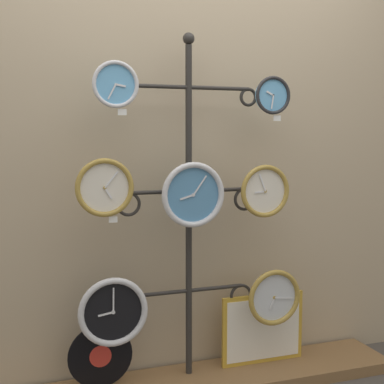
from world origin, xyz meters
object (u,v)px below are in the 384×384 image
(clock_top_left, at_px, (115,84))
(picture_frame, at_px, (263,328))
(clock_middle_right, at_px, (265,191))
(clock_bottom_right, at_px, (274,297))
(vinyl_record, at_px, (100,356))
(clock_top_right, at_px, (273,95))
(clock_bottom_left, at_px, (113,312))
(clock_middle_left, at_px, (105,188))
(display_stand, at_px, (189,270))
(clock_middle_center, at_px, (193,195))

(clock_top_left, relative_size, picture_frame, 0.45)
(clock_middle_right, relative_size, clock_bottom_right, 0.91)
(clock_top_left, bearing_deg, vinyl_record, 129.14)
(clock_top_right, xyz_separation_m, picture_frame, (0.01, 0.09, -1.23))
(clock_bottom_left, height_order, clock_bottom_right, clock_bottom_left)
(clock_top_right, xyz_separation_m, clock_middle_right, (-0.04, -0.00, -0.48))
(clock_top_left, bearing_deg, clock_top_right, 0.91)
(clock_middle_left, relative_size, clock_middle_right, 1.00)
(clock_bottom_right, bearing_deg, picture_frame, 91.68)
(clock_bottom_left, bearing_deg, clock_middle_right, 1.22)
(display_stand, bearing_deg, clock_top_left, -164.96)
(display_stand, relative_size, clock_top_left, 8.37)
(display_stand, height_order, clock_bottom_left, display_stand)
(clock_top_right, relative_size, clock_middle_left, 0.71)
(vinyl_record, height_order, picture_frame, picture_frame)
(clock_top_right, relative_size, clock_middle_right, 0.71)
(display_stand, distance_m, picture_frame, 0.55)
(clock_top_right, relative_size, clock_bottom_right, 0.65)
(clock_top_right, relative_size, vinyl_record, 0.60)
(clock_middle_center, distance_m, vinyl_record, 0.90)
(clock_top_left, height_order, clock_top_right, clock_top_left)
(clock_middle_left, height_order, picture_frame, clock_middle_left)
(clock_middle_right, distance_m, clock_bottom_right, 0.55)
(clock_middle_center, xyz_separation_m, vinyl_record, (-0.44, 0.11, -0.78))
(clock_top_left, distance_m, clock_middle_right, 0.91)
(clock_middle_left, height_order, clock_bottom_right, clock_middle_left)
(clock_top_left, distance_m, clock_middle_left, 0.47)
(clock_top_left, distance_m, clock_top_right, 0.79)
(clock_middle_left, distance_m, clock_middle_right, 0.81)
(clock_bottom_left, relative_size, vinyl_record, 1.05)
(clock_bottom_left, bearing_deg, picture_frame, 7.10)
(display_stand, xyz_separation_m, clock_middle_left, (-0.44, -0.10, 0.44))
(clock_bottom_left, relative_size, clock_bottom_right, 1.12)
(clock_middle_center, height_order, picture_frame, clock_middle_center)
(display_stand, xyz_separation_m, clock_bottom_right, (0.42, -0.12, -0.15))
(clock_bottom_left, bearing_deg, clock_top_left, 10.57)
(clock_top_left, height_order, clock_middle_right, clock_top_left)
(clock_middle_left, bearing_deg, clock_middle_center, -2.63)
(clock_middle_center, bearing_deg, clock_middle_left, 177.37)
(display_stand, xyz_separation_m, clock_bottom_left, (-0.41, -0.11, -0.14))
(clock_top_left, height_order, clock_bottom_right, clock_top_left)
(display_stand, bearing_deg, clock_bottom_left, -165.25)
(clock_top_right, bearing_deg, picture_frame, 84.26)
(clock_bottom_left, bearing_deg, vinyl_record, 115.99)
(vinyl_record, distance_m, picture_frame, 0.88)
(clock_bottom_left, xyz_separation_m, picture_frame, (0.83, 0.10, -0.22))
(display_stand, height_order, clock_top_left, display_stand)
(clock_top_left, relative_size, clock_middle_left, 0.79)
(clock_middle_center, height_order, clock_middle_right, clock_middle_center)
(clock_top_left, xyz_separation_m, clock_middle_right, (0.76, 0.01, -0.51))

